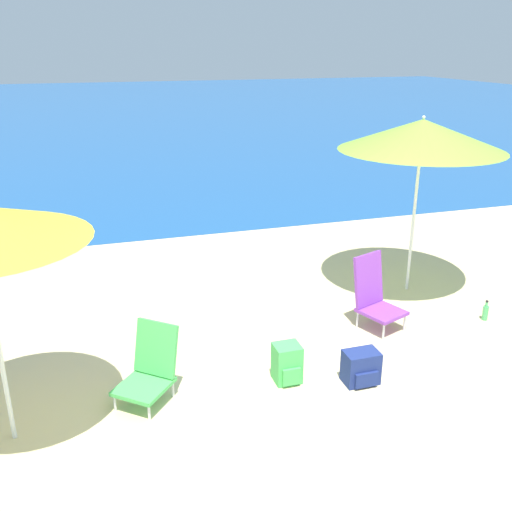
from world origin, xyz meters
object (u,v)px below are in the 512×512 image
(beach_umbrella_lime, at_px, (422,135))
(water_bottle, at_px, (485,312))
(beach_chair_green, at_px, (150,367))
(backpack_green, at_px, (287,364))
(beach_chair_purple, at_px, (374,294))
(backpack_navy, at_px, (361,368))

(beach_umbrella_lime, height_order, water_bottle, beach_umbrella_lime)
(beach_chair_green, xyz_separation_m, backpack_green, (1.24, -0.12, -0.12))
(beach_chair_purple, bearing_deg, beach_umbrella_lime, 19.39)
(water_bottle, bearing_deg, beach_chair_green, -174.25)
(beach_chair_purple, xyz_separation_m, backpack_green, (-1.30, -0.77, -0.20))
(beach_chair_purple, bearing_deg, beach_chair_green, 173.93)
(beach_chair_green, relative_size, backpack_green, 1.82)
(beach_chair_green, bearing_deg, backpack_green, 35.34)
(beach_umbrella_lime, bearing_deg, beach_chair_purple, -139.99)
(backpack_green, height_order, water_bottle, backpack_green)
(beach_umbrella_lime, xyz_separation_m, backpack_green, (-2.19, -1.53, -1.77))
(backpack_green, bearing_deg, water_bottle, 10.96)
(beach_chair_purple, bearing_deg, water_bottle, -32.66)
(beach_chair_purple, relative_size, backpack_navy, 2.52)
(beach_chair_purple, distance_m, beach_chair_green, 2.62)
(beach_chair_purple, relative_size, beach_chair_green, 1.20)
(beach_umbrella_lime, bearing_deg, backpack_navy, -131.53)
(beach_umbrella_lime, bearing_deg, backpack_green, -145.20)
(beach_chair_purple, xyz_separation_m, beach_chair_green, (-2.53, -0.66, -0.07))
(water_bottle, bearing_deg, beach_umbrella_lime, 110.58)
(beach_umbrella_lime, relative_size, backpack_green, 5.92)
(beach_chair_green, xyz_separation_m, backpack_navy, (1.88, -0.34, -0.15))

